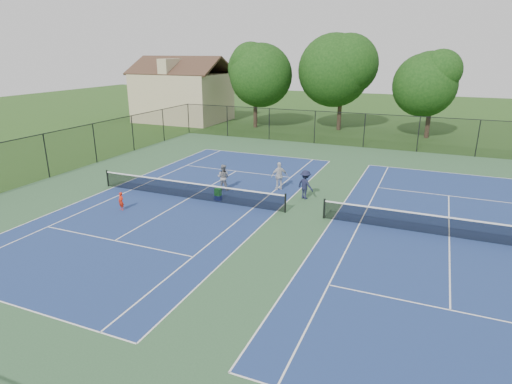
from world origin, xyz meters
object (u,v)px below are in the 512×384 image
at_px(tree_back_a, 255,72).
at_px(tree_back_c, 433,81).
at_px(clapboard_house, 183,95).
at_px(bystander_b, 305,185).
at_px(instructor, 223,177).
at_px(tree_back_b, 342,67).
at_px(child_player, 121,201).
at_px(bystander_a, 279,176).
at_px(ball_hopper, 218,192).
at_px(ball_crate, 218,198).

xyz_separation_m(tree_back_a, tree_back_c, (18.00, 1.00, -0.56)).
relative_size(clapboard_house, bystander_b, 6.33).
xyz_separation_m(tree_back_a, clapboard_house, (-10.00, 1.00, -2.95)).
bearing_deg(bystander_b, instructor, 31.77).
bearing_deg(tree_back_c, tree_back_b, 173.66).
xyz_separation_m(child_player, bystander_a, (6.61, 6.72, 0.37)).
relative_size(tree_back_b, tree_back_c, 1.19).
distance_m(child_player, ball_hopper, 5.34).
bearing_deg(clapboard_house, ball_hopper, -54.25).
distance_m(clapboard_house, bystander_b, 31.66).
bearing_deg(ball_crate, bystander_a, 51.57).
height_order(child_player, ball_hopper, child_player).
height_order(tree_back_b, child_player, tree_back_b).
xyz_separation_m(tree_back_a, ball_hopper, (7.71, -23.60, -5.55)).
bearing_deg(tree_back_a, clapboard_house, 174.29).
xyz_separation_m(tree_back_b, ball_hopper, (-1.29, -25.60, -6.11)).
bearing_deg(ball_hopper, tree_back_a, 108.09).
distance_m(tree_back_c, bystander_b, 23.58).
relative_size(tree_back_c, bystander_b, 4.92).
bearing_deg(instructor, bystander_a, -160.50).
distance_m(tree_back_c, instructor, 25.65).
xyz_separation_m(tree_back_c, ball_hopper, (-10.29, -24.60, -5.00)).
bearing_deg(tree_back_b, ball_hopper, -92.88).
bearing_deg(ball_crate, clapboard_house, 125.75).
distance_m(child_player, ball_crate, 5.35).
xyz_separation_m(tree_back_b, ball_crate, (-1.29, -25.60, -6.46)).
distance_m(instructor, bystander_a, 3.45).
bearing_deg(tree_back_b, bystander_b, -82.07).
xyz_separation_m(clapboard_house, bystander_a, (20.28, -21.36, -2.22)).
bearing_deg(bystander_a, tree_back_c, -146.58).
height_order(child_player, bystander_a, bystander_a).
distance_m(tree_back_a, child_player, 27.89).
relative_size(clapboard_house, bystander_a, 6.20).
distance_m(child_player, bystander_b, 10.31).
bearing_deg(clapboard_house, bystander_b, -45.18).
distance_m(tree_back_b, ball_crate, 26.43).
xyz_separation_m(tree_back_b, bystander_b, (3.26, -23.40, -5.74)).
distance_m(clapboard_house, ball_crate, 30.46).
height_order(tree_back_c, clapboard_house, tree_back_c).
relative_size(clapboard_house, ball_hopper, 25.86).
bearing_deg(ball_crate, child_player, -139.23).
height_order(tree_back_c, ball_crate, tree_back_c).
bearing_deg(bystander_a, tree_back_b, -123.43).
xyz_separation_m(child_player, ball_hopper, (4.04, 3.48, -0.02)).
height_order(tree_back_a, ball_hopper, tree_back_a).
relative_size(clapboard_house, ball_crate, 27.94).
bearing_deg(ball_hopper, tree_back_c, 67.30).
height_order(bystander_b, ball_hopper, bystander_b).
bearing_deg(tree_back_b, tree_back_a, -167.47).
height_order(tree_back_a, tree_back_b, tree_back_b).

